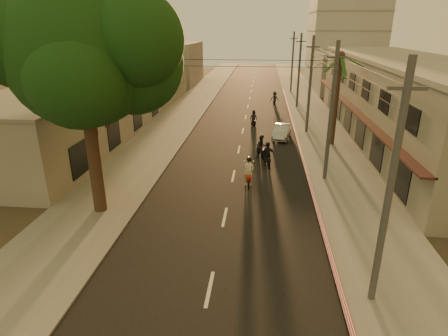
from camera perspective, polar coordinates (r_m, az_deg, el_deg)
The scene contains 19 objects.
ground at distance 18.86m, azimuth -0.52°, elevation -10.38°, with size 160.00×160.00×0.00m, color #383023.
road at distance 37.37m, azimuth 2.89°, elevation 5.68°, with size 10.00×140.00×0.02m, color black.
sidewalk_right at distance 37.75m, azimuth 14.38°, elevation 5.28°, with size 5.00×140.00×0.12m, color slate.
sidewalk_left at distance 38.46m, azimuth -8.40°, elevation 6.00°, with size 5.00×140.00×0.12m, color slate.
curb_stripe at distance 32.67m, azimuth 11.38°, elevation 3.20°, with size 0.20×60.00×0.20m, color red.
shophouse_row at distance 36.64m, azimuth 25.46°, elevation 9.24°, with size 8.80×34.20×7.30m.
left_building at distance 34.68m, azimuth -21.58°, elevation 7.45°, with size 8.20×24.20×5.20m.
broadleaf_tree at distance 20.07m, azimuth -19.77°, elevation 15.97°, with size 9.60×8.70×12.10m.
palm_tree at distance 32.72m, azimuth 17.37°, elevation 15.35°, with size 5.00×5.00×8.20m.
utility_poles at distance 36.44m, azimuth 13.22°, elevation 15.23°, with size 1.20×48.26×9.00m.
filler_right at distance 62.60m, azimuth 17.56°, elevation 13.72°, with size 8.00×14.00×6.00m, color gray.
filler_left_near at distance 53.01m, azimuth -11.84°, elevation 12.21°, with size 8.00×14.00×4.40m, color gray.
filler_left_far at distance 70.12m, azimuth -7.48°, elevation 15.56°, with size 8.00×14.00×7.00m, color gray.
scooter_red at distance 24.30m, azimuth 3.80°, elevation -0.76°, with size 0.76×1.98×1.95m.
scooter_mid_a at distance 29.58m, azimuth 5.73°, elevation 3.17°, with size 1.27×1.79×1.84m.
scooter_mid_b at distance 27.82m, azimuth 6.62°, elevation 1.97°, with size 1.20×1.87×1.86m.
scooter_far_a at distance 39.43m, azimuth 4.53°, elevation 7.54°, with size 0.89×1.66×1.63m.
scooter_far_b at distance 50.15m, azimuth 7.72°, elevation 10.40°, with size 1.27×1.84×1.81m.
parked_car at distance 35.10m, azimuth 8.81°, elevation 5.51°, with size 2.01×4.05×1.28m, color #A3A5AB.
Camera 1 is at (1.81, -16.02, 9.79)m, focal length 30.00 mm.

